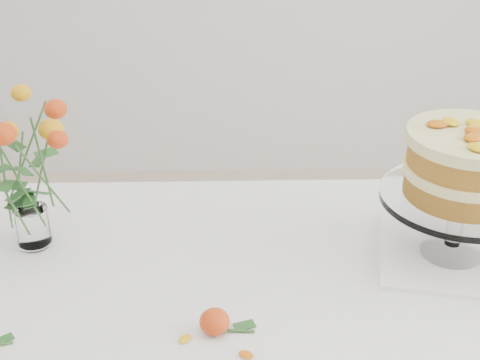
# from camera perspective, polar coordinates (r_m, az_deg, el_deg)

# --- Properties ---
(table) EXTENTS (1.43, 0.93, 0.76)m
(table) POSITION_cam_1_polar(r_m,az_deg,el_deg) (1.27, 1.24, -13.19)
(table) COLOR tan
(table) RESTS_ON ground
(napkin) EXTENTS (0.32, 0.32, 0.01)m
(napkin) POSITION_cam_1_polar(r_m,az_deg,el_deg) (1.39, 17.48, -6.09)
(napkin) COLOR white
(napkin) RESTS_ON table
(cake_stand) EXTENTS (0.30, 0.30, 0.27)m
(cake_stand) POSITION_cam_1_polar(r_m,az_deg,el_deg) (1.30, 18.63, 0.74)
(cake_stand) COLOR white
(cake_stand) RESTS_ON napkin
(rose_vase) EXTENTS (0.24, 0.24, 0.34)m
(rose_vase) POSITION_cam_1_polar(r_m,az_deg,el_deg) (1.33, -18.21, 1.92)
(rose_vase) COLOR white
(rose_vase) RESTS_ON table
(loose_rose_far) EXTENTS (0.09, 0.05, 0.04)m
(loose_rose_far) POSITION_cam_1_polar(r_m,az_deg,el_deg) (1.14, -2.16, -11.99)
(loose_rose_far) COLOR red
(loose_rose_far) RESTS_ON table
(stray_petal_a) EXTENTS (0.03, 0.02, 0.00)m
(stray_petal_a) POSITION_cam_1_polar(r_m,az_deg,el_deg) (1.14, -4.72, -13.37)
(stray_petal_a) COLOR yellow
(stray_petal_a) RESTS_ON table
(stray_petal_b) EXTENTS (0.03, 0.02, 0.00)m
(stray_petal_b) POSITION_cam_1_polar(r_m,az_deg,el_deg) (1.10, 0.53, -14.70)
(stray_petal_b) COLOR yellow
(stray_petal_b) RESTS_ON table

